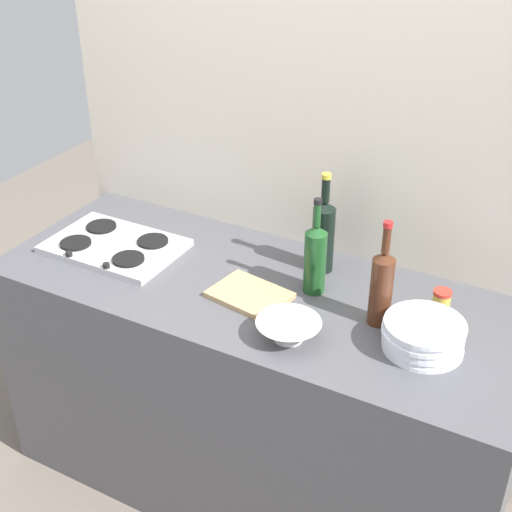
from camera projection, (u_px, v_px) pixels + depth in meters
The scene contains 11 objects.
ground_plane at pixel (256, 478), 2.78m from camera, with size 6.00×6.00×0.00m, color #6B6056.
counter_block at pixel (256, 391), 2.55m from camera, with size 1.80×0.70×0.90m, color #4C4C51.
backsplash_panel at pixel (308, 157), 2.45m from camera, with size 1.90×0.06×2.45m, color beige.
stovetop_hob at pixel (115, 246), 2.54m from camera, with size 0.47×0.32×0.04m.
plate_stack at pixel (423, 335), 2.02m from camera, with size 0.24×0.24×0.10m.
wine_bottle_leftmost at pixel (315, 257), 2.25m from camera, with size 0.07×0.07×0.33m.
wine_bottle_mid_left at pixel (323, 234), 2.36m from camera, with size 0.08×0.08×0.36m.
wine_bottle_mid_right at pixel (382, 286), 2.09m from camera, with size 0.07×0.07×0.35m.
mixing_bowl at pixel (288, 329), 2.07m from camera, with size 0.20×0.20×0.06m.
condiment_jar_front at pixel (441, 302), 2.18m from camera, with size 0.06×0.06×0.08m.
cutting_board at pixel (250, 295), 2.27m from camera, with size 0.24×0.18×0.02m, color tan.
Camera 1 is at (0.93, -1.72, 2.17)m, focal length 49.37 mm.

